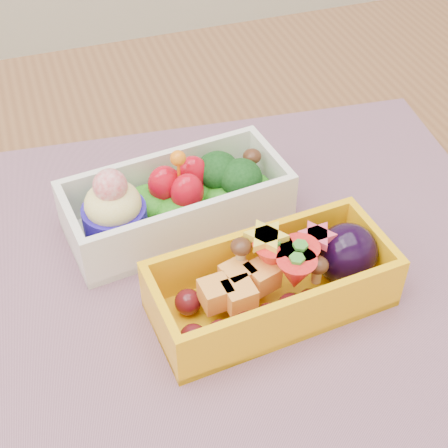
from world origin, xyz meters
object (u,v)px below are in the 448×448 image
object	(u,v)px
table	(213,328)
bento_white	(176,201)
bento_yellow	(277,281)
placemat	(217,263)

from	to	relation	value
table	bento_white	distance (m)	0.14
bento_white	bento_yellow	distance (m)	0.12
table	bento_yellow	world-z (taller)	bento_yellow
placemat	bento_white	size ratio (longest dim) A/B	2.59
bento_white	placemat	bearing A→B (deg)	-77.96
placemat	table	bearing A→B (deg)	96.51
placemat	bento_yellow	xyz separation A→B (m)	(0.03, -0.06, 0.03)
bento_yellow	bento_white	bearing A→B (deg)	107.89
bento_white	bento_yellow	size ratio (longest dim) A/B	1.04
table	bento_yellow	size ratio (longest dim) A/B	6.28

